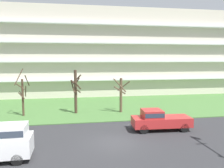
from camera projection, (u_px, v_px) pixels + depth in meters
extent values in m
plane|color=#2D2D30|center=(115.00, 143.00, 18.46)|extent=(160.00, 160.00, 0.00)
cube|color=#477238|center=(96.00, 107.00, 32.18)|extent=(80.00, 16.00, 0.08)
cube|color=beige|center=(89.00, 53.00, 45.08)|extent=(54.70, 12.03, 15.48)
cube|color=silver|center=(92.00, 80.00, 39.25)|extent=(52.51, 0.90, 0.24)
cube|color=silver|center=(91.00, 62.00, 38.92)|extent=(52.51, 0.90, 0.24)
cube|color=silver|center=(91.00, 43.00, 38.59)|extent=(52.51, 0.90, 0.24)
cube|color=silver|center=(91.00, 24.00, 38.26)|extent=(52.51, 0.90, 0.24)
cylinder|color=#4C3828|center=(23.00, 98.00, 26.70)|extent=(0.24, 0.24, 4.33)
cylinder|color=#4C3828|center=(20.00, 86.00, 26.05)|extent=(1.05, 0.43, 0.76)
cylinder|color=#4C3828|center=(19.00, 77.00, 26.76)|extent=(0.95, 1.02, 1.89)
cylinder|color=#4C3828|center=(22.00, 95.00, 26.39)|extent=(0.64, 0.17, 0.98)
cylinder|color=#4C3828|center=(26.00, 91.00, 26.76)|extent=(0.32, 0.75, 1.34)
cylinder|color=#4C3828|center=(21.00, 95.00, 26.36)|extent=(0.68, 0.43, 0.64)
cylinder|color=#4C3828|center=(27.00, 81.00, 26.48)|extent=(0.32, 1.22, 1.32)
cylinder|color=#423023|center=(76.00, 92.00, 27.94)|extent=(0.34, 0.34, 5.30)
cylinder|color=#423023|center=(77.00, 81.00, 28.12)|extent=(0.75, 0.60, 0.91)
cylinder|color=#423023|center=(78.00, 78.00, 28.20)|extent=(0.95, 0.72, 0.99)
cylinder|color=#423023|center=(77.00, 85.00, 27.49)|extent=(0.97, 0.60, 1.10)
cylinder|color=#423023|center=(73.00, 82.00, 27.55)|extent=(0.62, 0.74, 0.65)
cylinder|color=#423023|center=(78.00, 91.00, 27.76)|extent=(0.63, 0.80, 0.57)
cylinder|color=#423023|center=(73.00, 86.00, 27.63)|extent=(0.57, 0.85, 1.41)
cylinder|color=brown|center=(121.00, 95.00, 28.57)|extent=(0.33, 0.33, 4.29)
cylinder|color=brown|center=(124.00, 86.00, 29.18)|extent=(1.47, 1.15, 1.34)
cylinder|color=brown|center=(120.00, 85.00, 27.70)|extent=(1.54, 0.80, 1.67)
cylinder|color=brown|center=(120.00, 90.00, 27.82)|extent=(1.40, 0.76, 0.97)
cylinder|color=black|center=(23.00, 149.00, 16.22)|extent=(0.72, 0.23, 0.72)
cylinder|color=black|center=(17.00, 160.00, 14.49)|extent=(0.72, 0.23, 0.72)
cube|color=#B22828|center=(161.00, 121.00, 21.65)|extent=(5.49, 2.27, 0.85)
cube|color=#B22828|center=(152.00, 113.00, 21.46)|extent=(1.89, 1.93, 0.70)
cube|color=#2D3847|center=(152.00, 113.00, 21.46)|extent=(1.86, 1.97, 0.38)
cylinder|color=black|center=(144.00, 129.00, 20.59)|extent=(0.81, 0.26, 0.80)
cylinder|color=black|center=(139.00, 124.00, 22.35)|extent=(0.81, 0.26, 0.80)
cylinder|color=black|center=(185.00, 128.00, 21.04)|extent=(0.81, 0.26, 0.80)
cylinder|color=black|center=(177.00, 123.00, 22.80)|extent=(0.81, 0.26, 0.80)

